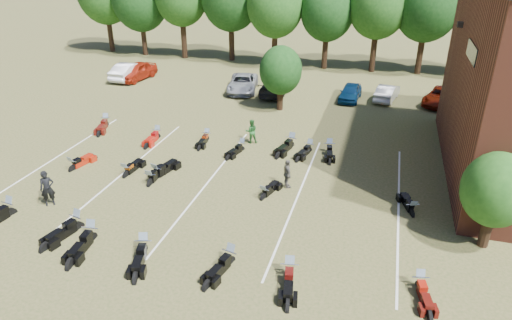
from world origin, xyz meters
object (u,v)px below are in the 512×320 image
at_px(person_grey, 287,174).
at_px(motorcycle_3, 145,253).
at_px(car_4, 350,92).
at_px(person_black, 47,188).
at_px(car_0, 137,71).
at_px(motorcycle_14, 107,126).
at_px(motorcycle_7, 73,170).
at_px(person_green, 251,131).
at_px(motorcycle_0, 11,215).

distance_m(person_grey, motorcycle_3, 8.55).
bearing_deg(car_4, person_black, -117.56).
bearing_deg(person_grey, person_black, 84.03).
height_order(car_0, person_black, person_black).
height_order(person_grey, motorcycle_14, person_grey).
bearing_deg(motorcycle_7, motorcycle_14, -61.60).
xyz_separation_m(car_0, person_black, (7.18, -21.29, 0.14)).
height_order(person_black, motorcycle_7, person_black).
relative_size(person_black, motorcycle_3, 0.79).
height_order(car_0, person_grey, person_grey).
relative_size(car_4, person_black, 2.06).
bearing_deg(person_black, person_green, 13.60).
height_order(person_black, person_grey, person_black).
height_order(car_4, person_green, person_green).
bearing_deg(person_green, motorcycle_0, 29.10).
height_order(person_black, motorcycle_0, person_black).
distance_m(person_grey, motorcycle_14, 15.07).
bearing_deg(motorcycle_3, car_0, 102.82).
bearing_deg(car_0, motorcycle_14, -62.48).
relative_size(car_4, motorcycle_3, 1.63).
bearing_deg(person_green, car_0, -61.51).
relative_size(car_0, person_black, 2.50).
relative_size(person_grey, motorcycle_0, 0.66).
relative_size(person_black, motorcycle_14, 0.79).
height_order(car_4, motorcycle_3, car_4).
bearing_deg(person_grey, person_green, 3.78).
distance_m(person_grey, motorcycle_7, 12.34).
xyz_separation_m(person_green, motorcycle_3, (-0.99, -12.36, -0.80)).
bearing_deg(motorcycle_3, person_green, 68.19).
relative_size(motorcycle_0, motorcycle_3, 1.04).
bearing_deg(person_grey, car_0, 17.39).
distance_m(car_4, person_grey, 15.86).
relative_size(car_4, motorcycle_0, 1.56).
xyz_separation_m(person_green, motorcycle_7, (-8.69, -6.61, -0.80)).
bearing_deg(car_4, motorcycle_7, -125.24).
height_order(person_black, motorcycle_3, person_black).
bearing_deg(car_4, person_green, -112.57).
relative_size(person_green, motorcycle_0, 0.65).
bearing_deg(person_grey, motorcycle_3, 117.26).
relative_size(person_green, motorcycle_3, 0.68).
bearing_deg(motorcycle_7, car_4, -117.53).
height_order(car_0, motorcycle_3, car_0).
bearing_deg(person_grey, car_4, -36.90).
bearing_deg(car_0, person_grey, -33.59).
xyz_separation_m(person_grey, motorcycle_7, (-12.22, -1.46, -0.81)).
distance_m(person_green, motorcycle_7, 10.95).
xyz_separation_m(car_0, motorcycle_14, (3.91, -11.27, -0.79)).
relative_size(car_4, motorcycle_7, 1.77).
height_order(motorcycle_0, motorcycle_14, motorcycle_0).
bearing_deg(motorcycle_3, person_grey, 40.69).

